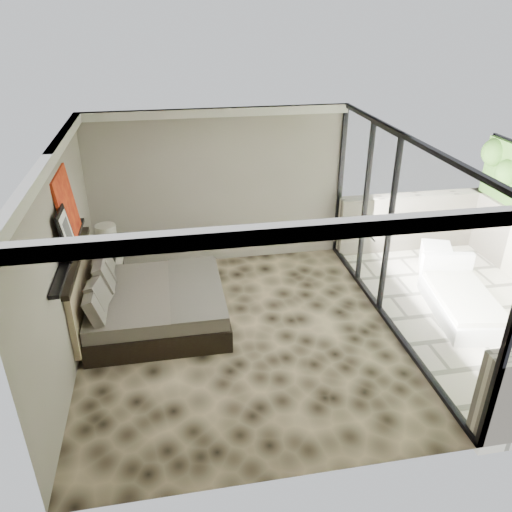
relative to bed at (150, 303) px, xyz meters
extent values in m
plane|color=black|center=(1.28, -0.58, -0.34)|extent=(5.00, 5.00, 0.00)
cube|color=silver|center=(1.28, -0.58, 2.45)|extent=(4.50, 5.00, 0.02)
cube|color=gray|center=(1.28, 1.91, 1.06)|extent=(4.50, 0.02, 2.80)
cube|color=gray|center=(-0.96, -0.58, 1.06)|extent=(0.02, 5.00, 2.80)
cube|color=white|center=(3.53, -0.58, 1.06)|extent=(0.08, 5.00, 2.80)
cube|color=silver|center=(5.03, -0.58, -0.40)|extent=(3.00, 5.00, 0.12)
cube|color=black|center=(-0.90, -0.48, 1.16)|extent=(0.12, 2.20, 0.05)
cube|color=black|center=(0.11, 0.00, -0.17)|extent=(2.00, 1.91, 0.34)
cube|color=#635D52|center=(0.11, 0.00, 0.11)|extent=(1.94, 1.85, 0.21)
cube|color=#46453D|center=(0.68, 0.00, 0.22)|extent=(0.76, 1.89, 0.03)
cube|color=#8A7158|center=(-0.92, 0.00, 0.33)|extent=(0.08, 2.01, 0.95)
cube|color=black|center=(-0.69, 1.25, -0.09)|extent=(0.55, 0.55, 0.49)
cone|color=black|center=(-0.65, 1.25, 0.27)|extent=(0.19, 0.19, 0.17)
cone|color=black|center=(-0.65, 1.25, 0.44)|extent=(0.19, 0.19, 0.17)
cylinder|color=beige|center=(-0.65, 1.25, 0.67)|extent=(0.33, 0.33, 0.23)
cube|color=#9F260D|center=(-0.91, -0.05, 1.64)|extent=(0.13, 0.90, 0.90)
cube|color=black|center=(-0.86, -0.60, 1.49)|extent=(0.11, 0.50, 0.60)
cube|color=white|center=(5.04, 0.82, -0.10)|extent=(0.63, 0.63, 0.49)
cube|color=white|center=(4.73, -0.64, -0.19)|extent=(1.10, 1.80, 0.29)
cube|color=beige|center=(4.73, -0.64, 0.00)|extent=(1.04, 1.69, 0.08)
cube|color=white|center=(4.86, 0.14, 0.14)|extent=(0.85, 0.26, 0.37)
camera|label=1|loc=(0.43, -6.48, 3.99)|focal=35.00mm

